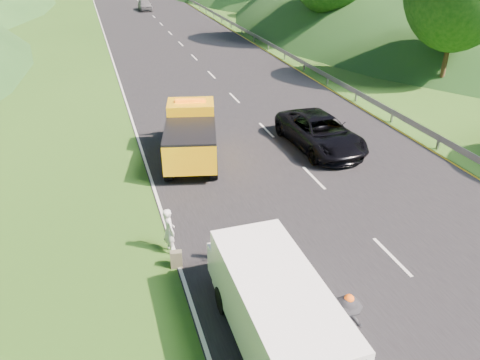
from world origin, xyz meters
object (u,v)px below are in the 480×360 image
object	(u,v)px
tow_truck	(191,134)
suitcase	(176,259)
woman	(171,251)
passing_suv	(319,148)
worker	(341,354)
white_van	(275,308)
child	(221,262)

from	to	relation	value
tow_truck	suitcase	distance (m)	8.34
woman	suitcase	xyz separation A→B (m)	(0.04, -0.89, 0.30)
suitcase	passing_suv	world-z (taller)	passing_suv
suitcase	passing_suv	xyz separation A→B (m)	(8.68, 7.28, -0.30)
worker	woman	bearing A→B (deg)	101.37
white_van	child	xyz separation A→B (m)	(-0.35, 3.79, -1.28)
tow_truck	white_van	size ratio (longest dim) A/B	1.01
woman	child	xyz separation A→B (m)	(1.49, -1.10, 0.00)
white_van	child	distance (m)	4.02
child	suitcase	distance (m)	1.49
tow_truck	woman	world-z (taller)	tow_truck
tow_truck	suitcase	size ratio (longest dim) A/B	10.59
white_van	woman	distance (m)	5.38
white_van	woman	size ratio (longest dim) A/B	3.84
child	worker	bearing A→B (deg)	-17.63
child	worker	world-z (taller)	worker
woman	suitcase	distance (m)	0.95
worker	passing_suv	size ratio (longest dim) A/B	0.32
child	worker	xyz separation A→B (m)	(1.91, -4.63, 0.00)
white_van	passing_suv	bearing A→B (deg)	58.48
white_van	suitcase	distance (m)	4.49
woman	passing_suv	distance (m)	10.81
woman	worker	xyz separation A→B (m)	(3.40, -5.73, 0.00)
child	passing_suv	xyz separation A→B (m)	(7.23, 7.49, 0.00)
tow_truck	passing_suv	size ratio (longest dim) A/B	1.09
tow_truck	white_van	bearing A→B (deg)	-78.71
tow_truck	white_van	world-z (taller)	tow_truck
tow_truck	worker	world-z (taller)	tow_truck
white_van	suitcase	bearing A→B (deg)	114.16
woman	passing_suv	size ratio (longest dim) A/B	0.28
white_van	child	bearing A→B (deg)	95.21
child	tow_truck	bearing A→B (deg)	134.14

